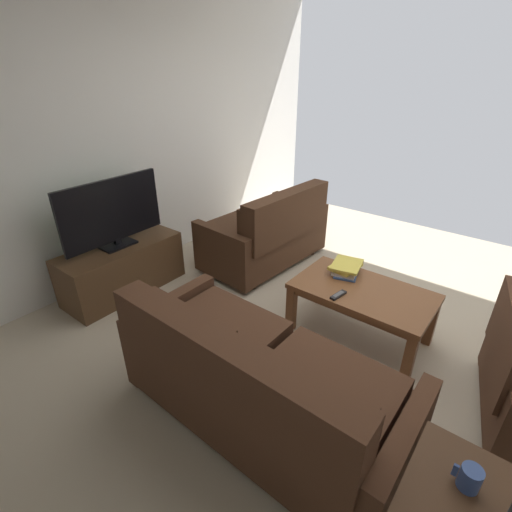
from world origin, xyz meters
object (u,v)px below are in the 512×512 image
tv_stand (123,268)px  sofa_main (255,381)px  coffee_mug (470,478)px  tv_remote (338,295)px  book_stack (346,268)px  coffee_table (362,297)px  loveseat_near (268,232)px  flat_tv (112,213)px

tv_stand → sofa_main: bearing=168.2°
tv_stand → coffee_mug: (-3.15, 0.52, 0.41)m
sofa_main → tv_remote: 1.01m
book_stack → coffee_table: bearing=145.9°
coffee_table → book_stack: 0.31m
sofa_main → tv_remote: bearing=-91.0°
book_stack → tv_remote: bearing=108.1°
loveseat_near → flat_tv: flat_tv is taller
tv_stand → book_stack: (-1.93, -0.96, 0.26)m
sofa_main → book_stack: (0.10, -1.38, 0.14)m
flat_tv → sofa_main: bearing=168.2°
loveseat_near → coffee_mug: loveseat_near is taller
flat_tv → tv_remote: bearing=-164.2°
flat_tv → book_stack: flat_tv is taller
tv_stand → loveseat_near: bearing=-119.6°
sofa_main → coffee_table: 1.23m
loveseat_near → tv_remote: loveseat_near is taller
sofa_main → tv_stand: size_ratio=1.52×
flat_tv → coffee_mug: flat_tv is taller
tv_stand → coffee_mug: bearing=170.6°
sofa_main → book_stack: sofa_main is taller
tv_remote → loveseat_near: bearing=-31.9°
coffee_table → tv_remote: 0.26m
loveseat_near → coffee_mug: (-2.37, 1.89, 0.28)m
loveseat_near → coffee_table: loveseat_near is taller
coffee_table → tv_stand: (2.16, 0.80, -0.14)m
book_stack → tv_stand: bearing=26.3°
loveseat_near → tv_remote: size_ratio=8.89×
flat_tv → coffee_mug: size_ratio=9.98×
loveseat_near → book_stack: (-1.15, 0.42, 0.13)m
tv_remote → coffee_table: bearing=-117.5°
coffee_mug → tv_remote: coffee_mug is taller
tv_stand → flat_tv: (-0.00, -0.00, 0.59)m
tv_stand → coffee_mug: size_ratio=11.58×
coffee_mug → tv_remote: 1.57m
loveseat_near → tv_stand: 1.59m
coffee_mug → book_stack: coffee_mug is taller
loveseat_near → tv_stand: loveseat_near is taller
loveseat_near → tv_remote: 1.50m
loveseat_near → book_stack: size_ratio=4.36×
loveseat_near → book_stack: loveseat_near is taller
loveseat_near → tv_stand: size_ratio=1.24×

